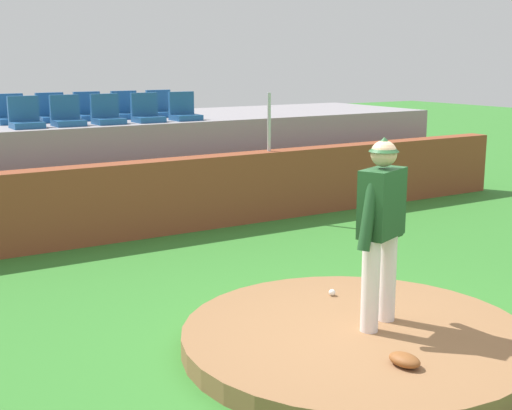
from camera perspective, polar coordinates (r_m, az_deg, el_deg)
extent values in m
plane|color=#32792B|center=(7.01, 8.09, -11.43)|extent=(60.00, 60.00, 0.00)
cylinder|color=#8D623E|center=(6.98, 8.11, -10.68)|extent=(3.37, 3.37, 0.20)
cylinder|color=white|center=(6.77, 9.25, -6.49)|extent=(0.17, 0.17, 0.90)
cylinder|color=white|center=(7.08, 10.60, -5.72)|extent=(0.17, 0.17, 0.90)
cube|color=#1E4723|center=(6.73, 10.17, 0.18)|extent=(0.57, 0.44, 0.65)
cylinder|color=#1E4723|center=(6.50, 9.12, -0.53)|extent=(0.31, 0.21, 0.73)
cylinder|color=#1E4723|center=(6.97, 11.13, 0.22)|extent=(0.35, 0.23, 0.72)
sphere|color=tan|center=(6.65, 10.32, 4.12)|extent=(0.25, 0.25, 0.25)
cone|color=#1E4723|center=(6.64, 10.34, 4.86)|extent=(0.37, 0.37, 0.14)
sphere|color=white|center=(7.82, 6.19, -7.06)|extent=(0.07, 0.07, 0.07)
ellipsoid|color=brown|center=(6.21, 11.95, -12.18)|extent=(0.23, 0.32, 0.11)
cube|color=brown|center=(11.16, -9.26, 0.47)|extent=(15.43, 0.40, 1.19)
cylinder|color=silver|center=(12.11, 1.07, 6.74)|extent=(0.06, 0.06, 1.00)
cube|color=gray|center=(13.32, -13.30, 3.19)|extent=(13.92, 3.17, 1.67)
cube|color=#1F538D|center=(11.76, -18.06, 6.18)|extent=(0.48, 0.44, 0.10)
cube|color=#1F538D|center=(11.91, -18.35, 7.44)|extent=(0.48, 0.08, 0.40)
cube|color=#1F538D|center=(11.96, -14.94, 6.44)|extent=(0.48, 0.44, 0.10)
cube|color=#1F538D|center=(12.11, -15.26, 7.68)|extent=(0.48, 0.08, 0.40)
cube|color=#1F538D|center=(12.15, -11.84, 6.67)|extent=(0.48, 0.44, 0.10)
cube|color=#1F538D|center=(12.30, -12.18, 7.88)|extent=(0.48, 0.08, 0.40)
cube|color=#1F538D|center=(12.41, -8.70, 6.88)|extent=(0.48, 0.44, 0.10)
cube|color=#1F538D|center=(12.55, -9.07, 8.07)|extent=(0.48, 0.08, 0.40)
cube|color=#1F538D|center=(12.71, -5.70, 7.07)|extent=(0.48, 0.44, 0.10)
cube|color=#1F538D|center=(12.86, -6.09, 8.23)|extent=(0.48, 0.08, 0.40)
cube|color=#1F538D|center=(12.61, -19.15, 6.45)|extent=(0.48, 0.44, 0.10)
cube|color=#1F538D|center=(12.76, -19.41, 7.61)|extent=(0.48, 0.08, 0.40)
cube|color=#1F538D|center=(12.79, -16.09, 6.70)|extent=(0.48, 0.44, 0.10)
cube|color=#1F538D|center=(12.95, -16.38, 7.85)|extent=(0.48, 0.08, 0.40)
cube|color=#1F538D|center=(13.02, -13.24, 6.93)|extent=(0.48, 0.44, 0.10)
cube|color=#1F538D|center=(13.17, -13.55, 8.06)|extent=(0.48, 0.08, 0.40)
cube|color=#1F538D|center=(13.21, -10.34, 7.12)|extent=(0.48, 0.44, 0.10)
cube|color=#1F538D|center=(13.36, -10.67, 8.23)|extent=(0.48, 0.08, 0.40)
cube|color=#1F538D|center=(13.51, -7.58, 7.30)|extent=(0.48, 0.44, 0.10)
cube|color=#1F538D|center=(13.65, -7.93, 8.39)|extent=(0.48, 0.08, 0.40)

